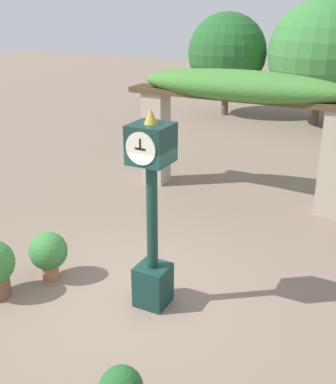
{
  "coord_description": "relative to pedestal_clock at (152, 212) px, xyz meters",
  "views": [
    {
      "loc": [
        3.5,
        -5.45,
        4.38
      ],
      "look_at": [
        0.38,
        0.56,
        1.68
      ],
      "focal_mm": 45.0,
      "sensor_mm": 36.0,
      "label": 1
    }
  ],
  "objects": [
    {
      "name": "tree_line",
      "position": [
        -0.24,
        13.0,
        1.08
      ],
      "size": [
        10.14,
        3.88,
        4.54
      ],
      "color": "brown",
      "rests_on": "ground"
    },
    {
      "name": "ground_plane",
      "position": [
        -0.38,
        -0.06,
        -1.55
      ],
      "size": [
        60.0,
        60.0,
        0.0
      ],
      "primitive_type": "plane",
      "color": "#7F6B5B"
    },
    {
      "name": "pergola",
      "position": [
        -0.38,
        4.76,
        0.7
      ],
      "size": [
        5.46,
        1.14,
        2.98
      ],
      "color": "#A89E89",
      "rests_on": "ground"
    },
    {
      "name": "pedestal_clock",
      "position": [
        0.0,
        0.0,
        0.0
      ],
      "size": [
        0.55,
        0.59,
        3.06
      ],
      "color": "#14332D",
      "rests_on": "ground"
    },
    {
      "name": "potted_plant_far_left",
      "position": [
        -1.89,
        -0.17,
        -1.06
      ],
      "size": [
        0.64,
        0.64,
        0.84
      ],
      "color": "#B26B4C",
      "rests_on": "ground"
    }
  ]
}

